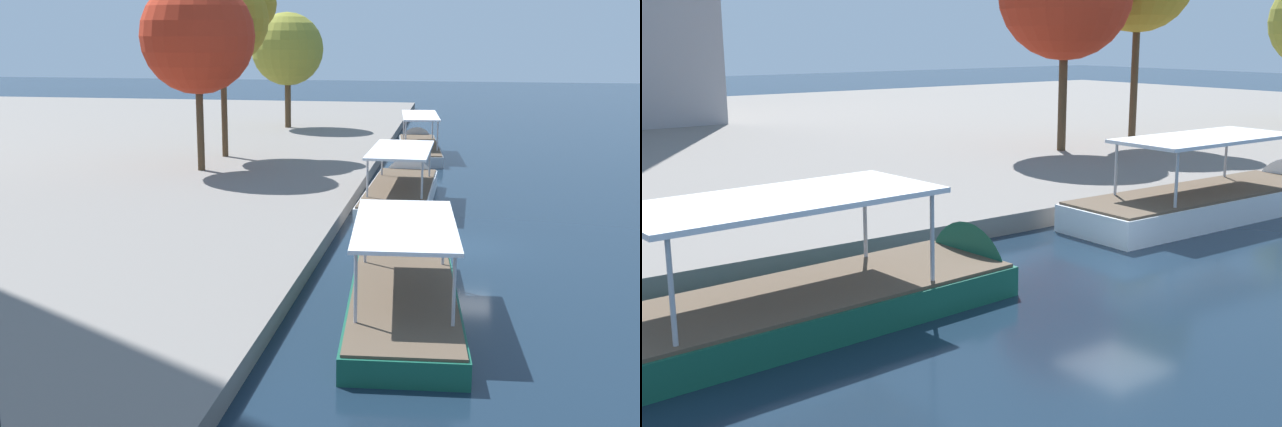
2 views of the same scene
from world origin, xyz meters
The scene contains 4 objects.
ground_plane centered at (0.00, 0.00, 0.00)m, with size 220.00×220.00×0.00m, color #142333.
dock_promenade centered at (0.00, 32.88, 0.32)m, with size 120.00×55.00×0.65m, color slate.
tour_boat_1 centered at (-7.45, 1.86, 0.24)m, with size 12.28×4.10×4.36m.
tour_boat_2 centered at (8.72, 3.10, 0.31)m, with size 12.19×3.39×4.14m.
Camera 2 is at (-15.62, -13.75, 6.29)m, focal length 45.14 mm.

